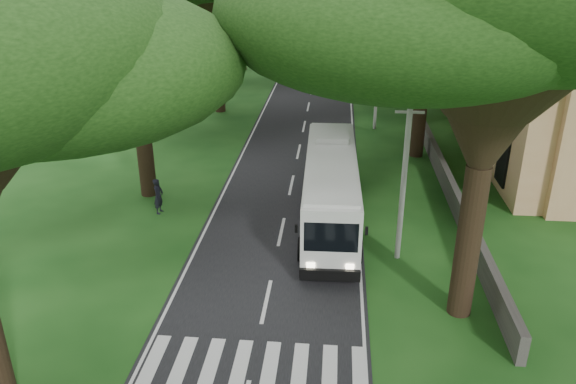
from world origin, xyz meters
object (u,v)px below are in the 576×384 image
church (572,81)px  coach_bus (331,187)px  pole_near (405,172)px  pedestrian (158,196)px  pole_mid (378,75)px  distant_car_c (325,51)px  pole_far (367,37)px  distant_car_b (313,51)px  distant_car_a (306,77)px

church → coach_bus: 19.87m
pole_near → pedestrian: 13.11m
pole_near → pole_mid: same height
church → distant_car_c: size_ratio=4.91×
church → pedestrian: 27.54m
pole_far → distant_car_b: bearing=118.6°
distant_car_b → pole_far: bearing=-50.8°
distant_car_b → pedestrian: (-5.87, -47.88, 0.22)m
distant_car_a → distant_car_b: size_ratio=0.84×
pole_near → distant_car_c: bearing=95.2°
church → distant_car_a: church is taller
distant_car_b → distant_car_a: bearing=-79.4°
coach_bus → distant_car_c: bearing=90.7°
coach_bus → distant_car_a: coach_bus is taller
church → pole_mid: church is taller
distant_car_a → pedestrian: size_ratio=1.89×
coach_bus → pole_far: bearing=83.9°
coach_bus → distant_car_c: 48.13m
pole_mid → coach_bus: pole_mid is taller
pole_mid → distant_car_c: (-4.70, 31.57, -3.44)m
distant_car_a → distant_car_c: bearing=-78.9°
pole_near → pole_far: 40.00m
distant_car_c → church: bearing=108.7°
pole_near → pole_mid: size_ratio=1.00×
pole_near → coach_bus: 5.20m
coach_bus → pole_near: bearing=-49.1°
pole_near → coach_bus: (-3.14, 3.48, -2.27)m
church → pedestrian: (-24.53, -11.89, -3.95)m
pole_far → distant_car_a: pole_far is taller
pole_near → pole_far: same height
pole_near → distant_car_a: 36.37m
pole_mid → pedestrian: (-12.17, -16.34, -3.22)m
coach_bus → distant_car_b: (-3.16, 48.06, -1.17)m
distant_car_c → pole_near: bearing=88.6°
pole_mid → pole_far: 20.00m
church → distant_car_b: 40.76m
coach_bus → church: bearing=36.7°
pole_near → pole_far: size_ratio=1.00×
distant_car_c → pedestrian: (-7.47, -47.91, 0.22)m
church → distant_car_c: bearing=115.3°
distant_car_a → pedestrian: 32.52m
pole_near → pedestrian: bearing=163.3°
pole_far → distant_car_c: (-4.70, 11.57, -3.44)m
church → distant_car_a: 27.76m
church → pedestrian: size_ratio=12.47×
pole_near → distant_car_c: 51.90m
distant_car_a → distant_car_b: distant_car_b is taller
pole_mid → pedestrian: 20.63m
pole_far → pole_near: bearing=-90.0°
pole_far → pedestrian: 38.46m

